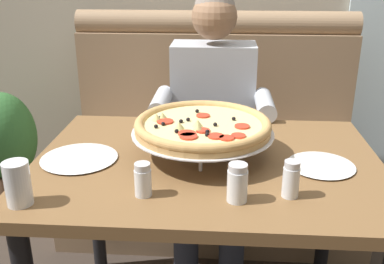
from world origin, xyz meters
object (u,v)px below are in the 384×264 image
Objects in this scene: booth_bench at (213,151)px; diner_main at (213,113)px; dining_table at (207,186)px; shaker_parmesan at (237,185)px; shaker_pepper_flakes at (291,182)px; potted_plant at (6,145)px; shaker_oregano at (143,182)px; pizza at (202,126)px; plate_near_right at (79,157)px; patio_chair at (373,84)px; plate_near_left at (321,164)px; drinking_glass at (18,186)px.

diner_main is (0.00, -0.27, 0.31)m from booth_bench.
shaker_parmesan reaches higher than dining_table.
shaker_pepper_flakes reaches higher than dining_table.
potted_plant is (-1.21, 0.30, -0.32)m from diner_main.
shaker_oregano is (-0.42, -0.02, -0.00)m from shaker_pepper_flakes.
dining_table is 0.37m from shaker_pepper_flakes.
shaker_oregano is at bearing -48.81° from potted_plant.
pizza is (-0.02, 0.04, 0.20)m from dining_table.
shaker_pepper_flakes is (0.24, -0.86, 0.09)m from diner_main.
pizza is 0.43m from plate_near_right.
plate_near_right is at bearing -50.96° from potted_plant.
shaker_parmesan is 2.47m from patio_chair.
shaker_pepper_flakes reaches higher than plate_near_right.
diner_main is 11.64× the size of shaker_pepper_flakes.
diner_main is at bearing 89.75° from dining_table.
shaker_parmesan is 0.27m from shaker_oregano.
plate_near_right is at bearing -170.76° from pizza.
dining_table is at bearing -64.20° from pizza.
shaker_parmesan is at bearing -139.40° from plate_near_left.
shaker_parmesan is 0.13× the size of patio_chair.
drinking_glass reaches higher than potted_plant.
drinking_glass reaches higher than plate_near_right.
shaker_pepper_flakes is 0.13× the size of patio_chair.
shaker_oregano is at bearing -41.17° from plate_near_right.
pizza reaches higher than potted_plant.
dining_table is 10.43× the size of shaker_parmesan.
pizza is at bearing -122.08° from patio_chair.
plate_near_right is at bearing 163.22° from shaker_pepper_flakes.
booth_bench is 2.23× the size of potted_plant.
pizza reaches higher than plate_near_left.
potted_plant is (-1.29, 1.19, -0.41)m from shaker_parmesan.
diner_main is 0.90m from shaker_oregano.
patio_chair is (0.80, 1.96, -0.24)m from plate_near_left.
potted_plant is at bearing 148.99° from plate_near_left.
plate_near_right is at bearing -129.22° from patio_chair.
patio_chair is 2.58m from potted_plant.
potted_plant is at bearing 129.04° from plate_near_right.
drinking_glass is (-0.33, -0.07, 0.01)m from shaker_oregano.
shaker_parmesan is (0.09, -0.27, 0.15)m from dining_table.
dining_table is at bearing 176.12° from plate_near_left.
drinking_glass is 1.49m from potted_plant.
shaker_pepper_flakes reaches higher than potted_plant.
shaker_pepper_flakes is 0.25m from plate_near_left.
plate_near_left is 0.25× the size of patio_chair.
diner_main reaches higher than plate_near_left.
booth_bench is 1.57m from patio_chair.
booth_bench reaches higher than patio_chair.
patio_chair reaches higher than dining_table.
shaker_pepper_flakes is 0.87× the size of drinking_glass.
dining_table is at bearing -90.25° from diner_main.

